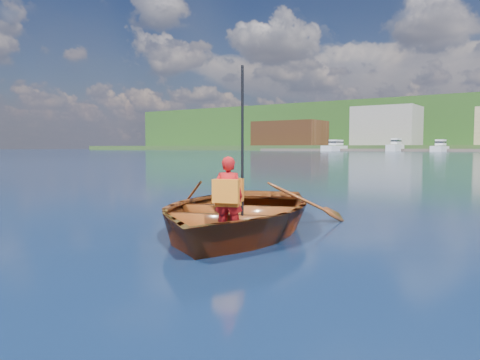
{
  "coord_description": "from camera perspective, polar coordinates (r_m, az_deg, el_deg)",
  "views": [
    {
      "loc": [
        3.19,
        -5.96,
        1.25
      ],
      "look_at": [
        -0.71,
        -0.3,
        0.77
      ],
      "focal_mm": 35.0,
      "sensor_mm": 36.0,
      "label": 1
    }
  ],
  "objects": [
    {
      "name": "child_paddler",
      "position": [
        6.05,
        -1.4,
        -1.8
      ],
      "size": [
        0.44,
        0.43,
        2.21
      ],
      "color": "red",
      "rests_on": "ground"
    },
    {
      "name": "ground",
      "position": [
        6.87,
        6.36,
        -6.54
      ],
      "size": [
        600.0,
        600.0,
        0.0
      ],
      "color": "#112343",
      "rests_on": "ground"
    },
    {
      "name": "rowboat",
      "position": [
        6.99,
        -0.59,
        -3.81
      ],
      "size": [
        4.45,
        5.19,
        0.91
      ],
      "color": "#71340D",
      "rests_on": "ground"
    }
  ]
}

